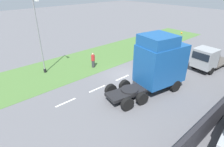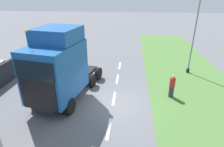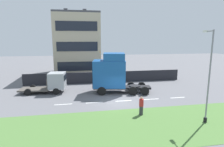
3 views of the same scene
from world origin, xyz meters
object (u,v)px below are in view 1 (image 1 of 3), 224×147
pedestrian (93,60)px  flatbed_truck (207,59)px  lorry_cab (158,63)px  lamp_post (40,40)px

pedestrian → flatbed_truck: bearing=44.3°
lorry_cab → pedestrian: size_ratio=4.38×
flatbed_truck → pedestrian: size_ratio=3.40×
flatbed_truck → pedestrian: 12.20m
lamp_post → pedestrian: (2.28, 4.61, -2.69)m
flatbed_truck → lamp_post: (-11.00, -13.12, 2.17)m
pedestrian → lorry_cab: bearing=10.2°
flatbed_truck → lamp_post: lamp_post is taller
lorry_cab → pedestrian: bearing=-159.6°
flatbed_truck → lamp_post: size_ratio=0.78×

